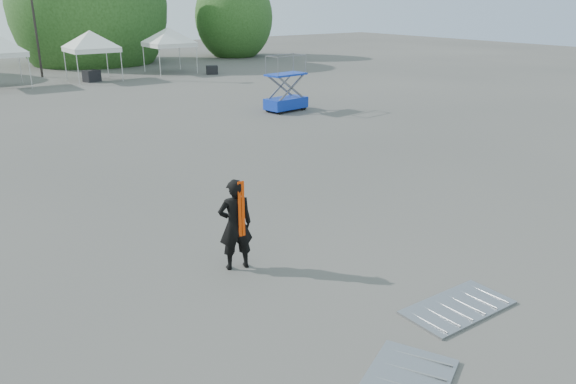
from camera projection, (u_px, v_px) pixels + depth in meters
ground at (234, 225)px, 14.06m from camera, size 120.00×120.00×0.00m
tree_mid_e at (88, 5)px, 47.34m from camera, size 5.12×5.12×7.79m
tree_far_e at (234, 17)px, 53.39m from camera, size 3.84×3.84×5.84m
tent_f at (90, 34)px, 37.64m from camera, size 4.42×4.42×3.88m
tent_g at (168, 31)px, 41.64m from camera, size 4.48×4.48×3.88m
man at (235, 224)px, 11.52m from camera, size 0.81×0.64×1.96m
scissor_lift at (286, 83)px, 27.77m from camera, size 2.25×1.34×2.75m
barrier_mid at (458, 307)px, 10.26m from camera, size 2.10×1.07×0.07m
crate_mid at (92, 76)px, 37.92m from camera, size 1.17×1.03×0.77m
crate_east at (212, 70)px, 41.67m from camera, size 1.00×0.89×0.64m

